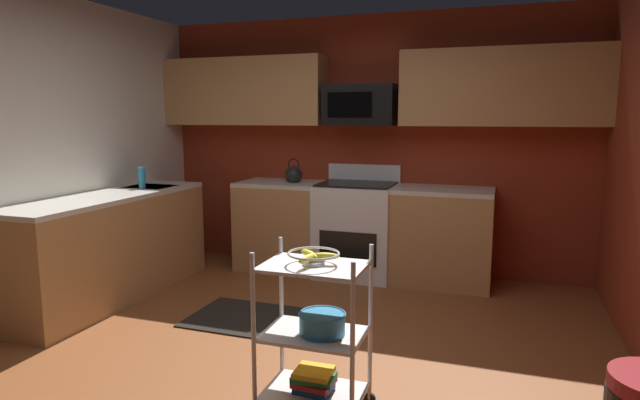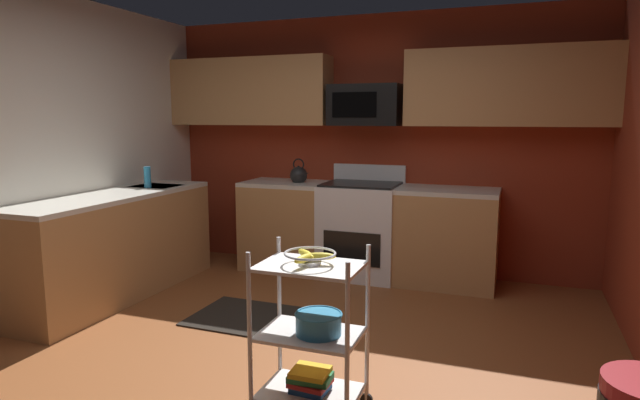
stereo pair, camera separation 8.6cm
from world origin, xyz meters
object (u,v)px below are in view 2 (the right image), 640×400
Objects in this scene: oven_range at (361,229)px; rolling_cart at (310,334)px; microwave at (366,105)px; mixing_bowl_large at (319,323)px; book_stack at (310,380)px; kettle at (299,175)px; dish_soap_bottle at (147,177)px; fruit_bowl at (310,256)px.

rolling_cart is at bearing -79.91° from oven_range.
mixing_bowl_large is at bearing -79.31° from microwave.
book_stack is at bearing -180.00° from mixing_bowl_large.
kettle is at bearing -170.83° from microwave.
dish_soap_bottle is (-1.18, -0.90, 0.02)m from kettle.
dish_soap_bottle is (-2.36, 1.67, 0.50)m from mixing_bowl_large.
fruit_bowl is at bearing -80.28° from microwave.
oven_range is 4.17× the size of kettle.
oven_range is 1.23m from microwave.
oven_range is at bearing 0.33° from kettle.
microwave is at bearing 100.69° from mixing_bowl_large.
microwave reaches higher than rolling_cart.
mixing_bowl_large is 2.87m from kettle.
fruit_bowl is 2.81m from kettle.
microwave reaches higher than kettle.
book_stack is (0.00, -0.00, -0.68)m from fruit_bowl.
oven_range is 2.13m from dish_soap_bottle.
kettle is 1.48m from dish_soap_bottle.
fruit_bowl is 2.86m from dish_soap_bottle.
oven_range is 2.61m from rolling_cart.
book_stack is at bearing 90.00° from rolling_cart.
rolling_cart is 0.26m from book_stack.
kettle is at bearing 113.75° from fruit_bowl.
oven_range is 2.62m from mixing_bowl_large.
microwave is 0.77× the size of rolling_cart.
fruit_bowl is 1.36× the size of dish_soap_bottle.
oven_range reaches higher than fruit_bowl.
mixing_bowl_large is (0.05, 0.00, 0.07)m from rolling_cart.
microwave is 2.99m from rolling_cart.
microwave is 2.57× the size of fruit_bowl.
oven_range is 1.57× the size of microwave.
rolling_cart is at bearing -90.00° from book_stack.
kettle reaches higher than dish_soap_bottle.
mixing_bowl_large is 2.94m from dish_soap_bottle.
dish_soap_bottle is (-2.31, 1.67, 0.57)m from rolling_cart.
oven_range is 1.20× the size of rolling_cart.
oven_range is at bearing 100.09° from rolling_cart.
rolling_cart is at bearing -66.25° from kettle.
book_stack is at bearing -79.91° from oven_range.
fruit_bowl is at bearing -35.90° from dish_soap_bottle.
book_stack is (-0.05, -0.00, -0.33)m from mixing_bowl_large.
rolling_cart reaches higher than mixing_bowl_large.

